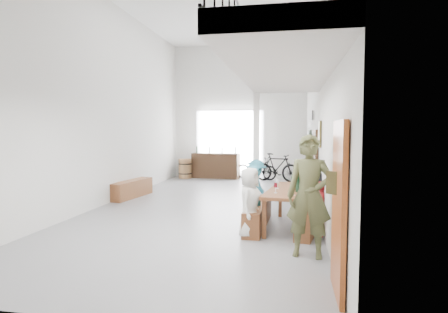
% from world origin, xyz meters
% --- Properties ---
extents(floor, '(12.00, 12.00, 0.00)m').
position_xyz_m(floor, '(0.00, 0.00, 0.00)').
color(floor, gray).
rests_on(floor, ground).
extents(room_walls, '(12.00, 12.00, 12.00)m').
position_xyz_m(room_walls, '(0.00, 0.00, 3.55)').
color(room_walls, silver).
rests_on(room_walls, ground).
extents(gateway_portal, '(2.80, 0.08, 2.80)m').
position_xyz_m(gateway_portal, '(-0.40, 5.94, 1.40)').
color(gateway_portal, white).
rests_on(gateway_portal, ground).
extents(right_wall_decor, '(0.07, 8.28, 5.07)m').
position_xyz_m(right_wall_decor, '(2.70, -1.87, 1.74)').
color(right_wall_decor, '#A3481C').
rests_on(right_wall_decor, ground).
extents(balcony, '(1.52, 5.62, 4.00)m').
position_xyz_m(balcony, '(1.98, -3.13, 2.96)').
color(balcony, silver).
rests_on(balcony, ground).
extents(tasting_table, '(1.14, 2.21, 0.79)m').
position_xyz_m(tasting_table, '(2.14, -1.86, 0.71)').
color(tasting_table, brown).
rests_on(tasting_table, ground).
extents(bench_inner, '(0.44, 2.11, 0.48)m').
position_xyz_m(bench_inner, '(1.48, -1.85, 0.24)').
color(bench_inner, brown).
rests_on(bench_inner, ground).
extents(bench_wall, '(0.77, 2.29, 0.52)m').
position_xyz_m(bench_wall, '(2.57, -1.82, 0.26)').
color(bench_wall, brown).
rests_on(bench_wall, ground).
extents(tableware, '(0.71, 1.60, 0.35)m').
position_xyz_m(tableware, '(2.20, -1.84, 0.93)').
color(tableware, black).
rests_on(tableware, tasting_table).
extents(side_bench, '(0.64, 1.83, 0.50)m').
position_xyz_m(side_bench, '(-2.50, 0.82, 0.25)').
color(side_bench, brown).
rests_on(side_bench, ground).
extents(oak_barrel, '(0.55, 0.55, 0.80)m').
position_xyz_m(oak_barrel, '(-2.18, 5.40, 0.40)').
color(oak_barrel, '#8D5E37').
rests_on(oak_barrel, ground).
extents(serving_counter, '(2.00, 0.72, 1.03)m').
position_xyz_m(serving_counter, '(-0.94, 5.65, 0.52)').
color(serving_counter, '#372211').
rests_on(serving_counter, ground).
extents(counter_bottles, '(1.71, 0.23, 0.28)m').
position_xyz_m(counter_bottles, '(-0.94, 5.66, 1.17)').
color(counter_bottles, black).
rests_on(counter_bottles, serving_counter).
extents(guest_left_a, '(0.53, 0.70, 1.30)m').
position_xyz_m(guest_left_a, '(1.39, -2.70, 0.65)').
color(guest_left_a, white).
rests_on(guest_left_a, ground).
extents(guest_left_b, '(0.42, 0.53, 1.28)m').
position_xyz_m(guest_left_b, '(1.45, -2.08, 0.64)').
color(guest_left_b, teal).
rests_on(guest_left_b, ground).
extents(guest_left_c, '(0.51, 0.61, 1.14)m').
position_xyz_m(guest_left_c, '(1.32, -1.40, 0.57)').
color(guest_left_c, white).
rests_on(guest_left_c, ground).
extents(guest_left_d, '(0.68, 0.94, 1.31)m').
position_xyz_m(guest_left_d, '(1.34, -0.88, 0.65)').
color(guest_left_d, teal).
rests_on(guest_left_d, ground).
extents(guest_right_a, '(0.30, 0.62, 1.04)m').
position_xyz_m(guest_right_a, '(2.68, -2.37, 0.52)').
color(guest_right_a, '#AD1D22').
rests_on(guest_right_a, ground).
extents(guest_right_b, '(0.56, 1.09, 1.12)m').
position_xyz_m(guest_right_b, '(2.72, -1.69, 0.56)').
color(guest_right_b, black).
rests_on(guest_right_b, ground).
extents(guest_right_c, '(0.47, 0.67, 1.30)m').
position_xyz_m(guest_right_c, '(2.74, -1.08, 0.65)').
color(guest_right_c, white).
rests_on(guest_right_c, ground).
extents(host_standing, '(0.76, 0.55, 1.92)m').
position_xyz_m(host_standing, '(2.42, -3.58, 0.96)').
color(host_standing, '#484B2A').
rests_on(host_standing, ground).
extents(potted_plant, '(0.46, 0.42, 0.43)m').
position_xyz_m(potted_plant, '(2.45, 0.82, 0.21)').
color(potted_plant, '#174A18').
rests_on(potted_plant, ground).
extents(bicycle_near, '(1.86, 1.16, 0.92)m').
position_xyz_m(bicycle_near, '(0.76, 5.52, 0.46)').
color(bicycle_near, black).
rests_on(bicycle_near, ground).
extents(bicycle_far, '(1.90, 1.06, 1.10)m').
position_xyz_m(bicycle_far, '(1.60, 5.02, 0.55)').
color(bicycle_far, black).
rests_on(bicycle_far, ground).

